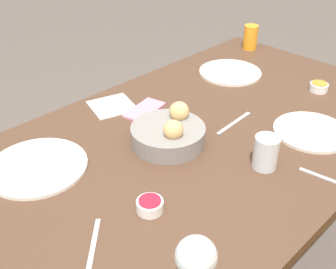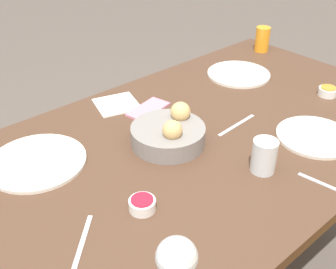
{
  "view_description": "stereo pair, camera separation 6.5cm",
  "coord_description": "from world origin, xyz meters",
  "px_view_note": "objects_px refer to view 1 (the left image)",
  "views": [
    {
      "loc": [
        0.81,
        0.68,
        1.42
      ],
      "look_at": [
        0.08,
        -0.04,
        0.77
      ],
      "focal_mm": 45.0,
      "sensor_mm": 36.0,
      "label": 1
    },
    {
      "loc": [
        0.76,
        0.73,
        1.42
      ],
      "look_at": [
        0.08,
        -0.04,
        0.77
      ],
      "focal_mm": 45.0,
      "sensor_mm": 36.0,
      "label": 2
    }
  ],
  "objects_px": {
    "bread_basket": "(169,133)",
    "plate_near_right": "(38,167)",
    "jam_bowl_berry": "(150,205)",
    "cell_phone": "(144,110)",
    "plate_near_left": "(230,72)",
    "wine_glass": "(196,259)",
    "spoon_coffee": "(324,178)",
    "water_tumbler": "(266,152)",
    "fork_silver": "(234,123)",
    "knife_silver": "(93,248)",
    "napkin": "(112,106)",
    "juice_glass": "(250,37)",
    "jam_bowl_honey": "(319,87)",
    "plate_far_center": "(312,132)"
  },
  "relations": [
    {
      "from": "juice_glass",
      "to": "wine_glass",
      "type": "distance_m",
      "value": 1.32
    },
    {
      "from": "bread_basket",
      "to": "plate_near_right",
      "type": "bearing_deg",
      "value": -26.25
    },
    {
      "from": "plate_near_right",
      "to": "cell_phone",
      "type": "relative_size",
      "value": 1.64
    },
    {
      "from": "juice_glass",
      "to": "knife_silver",
      "type": "relative_size",
      "value": 0.8
    },
    {
      "from": "juice_glass",
      "to": "spoon_coffee",
      "type": "distance_m",
      "value": 0.92
    },
    {
      "from": "water_tumbler",
      "to": "knife_silver",
      "type": "bearing_deg",
      "value": -10.61
    },
    {
      "from": "plate_near_left",
      "to": "wine_glass",
      "type": "height_order",
      "value": "wine_glass"
    },
    {
      "from": "plate_near_left",
      "to": "jam_bowl_berry",
      "type": "xyz_separation_m",
      "value": [
        0.75,
        0.34,
        0.01
      ]
    },
    {
      "from": "jam_bowl_berry",
      "to": "plate_near_right",
      "type": "bearing_deg",
      "value": -73.31
    },
    {
      "from": "jam_bowl_berry",
      "to": "cell_phone",
      "type": "distance_m",
      "value": 0.48
    },
    {
      "from": "bread_basket",
      "to": "spoon_coffee",
      "type": "relative_size",
      "value": 1.65
    },
    {
      "from": "juice_glass",
      "to": "napkin",
      "type": "bearing_deg",
      "value": -1.27
    },
    {
      "from": "plate_near_right",
      "to": "jam_bowl_berry",
      "type": "height_order",
      "value": "jam_bowl_berry"
    },
    {
      "from": "knife_silver",
      "to": "napkin",
      "type": "bearing_deg",
      "value": -132.69
    },
    {
      "from": "water_tumbler",
      "to": "fork_silver",
      "type": "bearing_deg",
      "value": -122.64
    },
    {
      "from": "napkin",
      "to": "cell_phone",
      "type": "distance_m",
      "value": 0.11
    },
    {
      "from": "jam_bowl_honey",
      "to": "spoon_coffee",
      "type": "xyz_separation_m",
      "value": [
        0.45,
        0.26,
        -0.01
      ]
    },
    {
      "from": "water_tumbler",
      "to": "jam_bowl_berry",
      "type": "bearing_deg",
      "value": -15.65
    },
    {
      "from": "plate_near_left",
      "to": "plate_near_right",
      "type": "xyz_separation_m",
      "value": [
        0.85,
        0.01,
        -0.0
      ]
    },
    {
      "from": "juice_glass",
      "to": "napkin",
      "type": "distance_m",
      "value": 0.77
    },
    {
      "from": "fork_silver",
      "to": "napkin",
      "type": "distance_m",
      "value": 0.41
    },
    {
      "from": "jam_bowl_honey",
      "to": "cell_phone",
      "type": "distance_m",
      "value": 0.64
    },
    {
      "from": "jam_bowl_honey",
      "to": "spoon_coffee",
      "type": "bearing_deg",
      "value": 29.52
    },
    {
      "from": "jam_bowl_berry",
      "to": "fork_silver",
      "type": "bearing_deg",
      "value": -167.55
    },
    {
      "from": "knife_silver",
      "to": "napkin",
      "type": "height_order",
      "value": "napkin"
    },
    {
      "from": "plate_near_left",
      "to": "spoon_coffee",
      "type": "bearing_deg",
      "value": 58.74
    },
    {
      "from": "jam_bowl_berry",
      "to": "spoon_coffee",
      "type": "distance_m",
      "value": 0.47
    },
    {
      "from": "knife_silver",
      "to": "plate_near_left",
      "type": "bearing_deg",
      "value": -159.6
    },
    {
      "from": "plate_near_left",
      "to": "wine_glass",
      "type": "bearing_deg",
      "value": 33.89
    },
    {
      "from": "jam_bowl_berry",
      "to": "knife_silver",
      "type": "bearing_deg",
      "value": -0.1
    },
    {
      "from": "wine_glass",
      "to": "knife_silver",
      "type": "distance_m",
      "value": 0.27
    },
    {
      "from": "knife_silver",
      "to": "spoon_coffee",
      "type": "relative_size",
      "value": 1.0
    },
    {
      "from": "water_tumbler",
      "to": "knife_silver",
      "type": "relative_size",
      "value": 0.7
    },
    {
      "from": "bread_basket",
      "to": "plate_far_center",
      "type": "height_order",
      "value": "bread_basket"
    },
    {
      "from": "plate_near_right",
      "to": "water_tumbler",
      "type": "xyz_separation_m",
      "value": [
        -0.43,
        0.43,
        0.04
      ]
    },
    {
      "from": "wine_glass",
      "to": "jam_bowl_berry",
      "type": "xyz_separation_m",
      "value": [
        -0.11,
        -0.24,
        -0.1
      ]
    },
    {
      "from": "water_tumbler",
      "to": "fork_silver",
      "type": "relative_size",
      "value": 0.53
    },
    {
      "from": "spoon_coffee",
      "to": "cell_phone",
      "type": "height_order",
      "value": "cell_phone"
    },
    {
      "from": "cell_phone",
      "to": "fork_silver",
      "type": "bearing_deg",
      "value": 119.95
    },
    {
      "from": "jam_bowl_berry",
      "to": "water_tumbler",
      "type": "bearing_deg",
      "value": 164.35
    },
    {
      "from": "plate_near_left",
      "to": "jam_bowl_honey",
      "type": "bearing_deg",
      "value": 108.2
    },
    {
      "from": "fork_silver",
      "to": "napkin",
      "type": "relative_size",
      "value": 1.02
    },
    {
      "from": "jam_bowl_berry",
      "to": "plate_near_left",
      "type": "bearing_deg",
      "value": -155.53
    },
    {
      "from": "plate_near_left",
      "to": "knife_silver",
      "type": "distance_m",
      "value": 0.98
    },
    {
      "from": "jam_bowl_berry",
      "to": "napkin",
      "type": "height_order",
      "value": "jam_bowl_berry"
    },
    {
      "from": "plate_far_center",
      "to": "water_tumbler",
      "type": "height_order",
      "value": "water_tumbler"
    },
    {
      "from": "plate_near_left",
      "to": "cell_phone",
      "type": "distance_m",
      "value": 0.44
    },
    {
      "from": "water_tumbler",
      "to": "napkin",
      "type": "relative_size",
      "value": 0.54
    },
    {
      "from": "bread_basket",
      "to": "fork_silver",
      "type": "height_order",
      "value": "bread_basket"
    },
    {
      "from": "bread_basket",
      "to": "cell_phone",
      "type": "distance_m",
      "value": 0.21
    }
  ]
}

